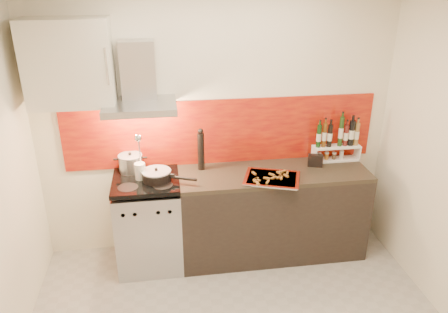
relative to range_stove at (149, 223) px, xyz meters
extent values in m
cube|color=silver|center=(0.70, 0.30, 0.86)|extent=(3.40, 0.02, 2.60)
cube|color=maroon|center=(0.75, 0.29, 0.78)|extent=(3.00, 0.02, 0.64)
cube|color=#B7B7BA|center=(0.00, 0.00, -0.02)|extent=(0.60, 0.60, 0.84)
cube|color=black|center=(0.00, -0.28, -0.11)|extent=(0.50, 0.02, 0.40)
cube|color=#B7B7BA|center=(0.00, -0.28, 0.28)|extent=(0.56, 0.02, 0.12)
cube|color=#FF190C|center=(0.00, -0.29, 0.28)|extent=(0.10, 0.01, 0.04)
cube|color=black|center=(0.00, 0.00, 0.45)|extent=(0.60, 0.60, 0.04)
cube|color=black|center=(1.20, 0.00, -0.01)|extent=(1.80, 0.60, 0.86)
cube|color=black|center=(1.20, 0.00, 0.44)|extent=(1.80, 0.60, 0.04)
cube|color=#B7B7BA|center=(0.00, 0.05, 1.14)|extent=(0.62, 0.50, 0.06)
cube|color=#B7B7BA|center=(0.00, 0.20, 1.42)|extent=(0.30, 0.18, 0.50)
sphere|color=#FFD18C|center=(-0.15, 0.05, 1.10)|extent=(0.07, 0.07, 0.07)
sphere|color=#FFD18C|center=(0.15, 0.05, 1.10)|extent=(0.07, 0.07, 0.07)
cube|color=beige|center=(-0.55, 0.13, 1.51)|extent=(0.70, 0.35, 0.72)
cylinder|color=#B7B7BA|center=(-0.13, 0.18, 0.55)|extent=(0.22, 0.22, 0.15)
cylinder|color=#99999E|center=(-0.13, 0.18, 0.63)|extent=(0.23, 0.23, 0.01)
sphere|color=black|center=(-0.13, 0.18, 0.65)|extent=(0.03, 0.03, 0.03)
cylinder|color=black|center=(0.10, -0.04, 0.51)|extent=(0.26, 0.26, 0.08)
cylinder|color=#99999E|center=(0.10, -0.04, 0.56)|extent=(0.26, 0.26, 0.01)
sphere|color=black|center=(0.10, -0.04, 0.58)|extent=(0.03, 0.03, 0.03)
cylinder|color=black|center=(0.34, -0.14, 0.52)|extent=(0.24, 0.12, 0.03)
cylinder|color=silver|center=(-0.04, 0.01, 0.54)|extent=(0.10, 0.10, 0.16)
cylinder|color=silver|center=(-0.03, 0.01, 0.75)|extent=(0.01, 0.07, 0.30)
sphere|color=silver|center=(-0.03, -0.06, 0.89)|extent=(0.07, 0.07, 0.07)
cylinder|color=black|center=(0.52, 0.16, 0.64)|extent=(0.06, 0.06, 0.37)
sphere|color=black|center=(0.52, 0.16, 0.85)|extent=(0.05, 0.05, 0.05)
cube|color=white|center=(1.87, 0.17, 0.47)|extent=(0.47, 0.13, 0.01)
cube|color=white|center=(1.65, 0.17, 0.53)|extent=(0.01, 0.13, 0.13)
cube|color=white|center=(2.10, 0.17, 0.53)|extent=(0.02, 0.13, 0.13)
cube|color=white|center=(1.87, 0.17, 0.61)|extent=(0.47, 0.13, 0.02)
cylinder|color=black|center=(1.68, 0.17, 0.73)|extent=(0.05, 0.05, 0.23)
cylinder|color=#58320F|center=(1.73, 0.17, 0.73)|extent=(0.04, 0.04, 0.24)
cylinder|color=black|center=(1.79, 0.17, 0.73)|extent=(0.05, 0.05, 0.22)
cylinder|color=#193212|center=(1.90, 0.17, 0.76)|extent=(0.05, 0.05, 0.30)
cylinder|color=#531916|center=(1.96, 0.17, 0.72)|extent=(0.04, 0.04, 0.22)
cylinder|color=black|center=(2.01, 0.17, 0.74)|extent=(0.06, 0.06, 0.26)
cylinder|color=olive|center=(2.07, 0.17, 0.73)|extent=(0.05, 0.05, 0.23)
cylinder|color=beige|center=(1.70, 0.17, 0.50)|extent=(0.04, 0.04, 0.06)
cylinder|color=#A0581A|center=(1.78, 0.17, 0.51)|extent=(0.04, 0.04, 0.06)
cylinder|color=#412F20|center=(1.86, 0.17, 0.50)|extent=(0.04, 0.04, 0.06)
cylinder|color=beige|center=(1.93, 0.17, 0.51)|extent=(0.04, 0.04, 0.07)
cube|color=black|center=(1.62, 0.06, 0.52)|extent=(0.15, 0.10, 0.12)
cube|color=silver|center=(1.14, -0.17, 0.47)|extent=(0.56, 0.49, 0.01)
cube|color=silver|center=(1.14, -0.17, 0.48)|extent=(0.59, 0.52, 0.01)
cube|color=red|center=(1.14, -0.17, 0.48)|extent=(0.51, 0.44, 0.01)
cube|color=brown|center=(0.98, -0.19, 0.49)|extent=(0.06, 0.05, 0.02)
cube|color=brown|center=(1.22, -0.10, 0.49)|extent=(0.04, 0.06, 0.02)
cube|color=brown|center=(1.07, -0.26, 0.49)|extent=(0.05, 0.06, 0.02)
cube|color=brown|center=(1.20, -0.19, 0.49)|extent=(0.07, 0.04, 0.02)
cube|color=brown|center=(0.99, -0.21, 0.49)|extent=(0.05, 0.06, 0.02)
cube|color=brown|center=(1.24, -0.09, 0.49)|extent=(0.02, 0.06, 0.02)
cube|color=brown|center=(1.15, -0.12, 0.49)|extent=(0.05, 0.06, 0.02)
cube|color=brown|center=(1.30, -0.11, 0.49)|extent=(0.04, 0.07, 0.02)
cube|color=brown|center=(1.27, -0.07, 0.49)|extent=(0.06, 0.04, 0.02)
cube|color=brown|center=(1.21, -0.20, 0.49)|extent=(0.02, 0.06, 0.02)
cube|color=brown|center=(0.98, -0.27, 0.49)|extent=(0.03, 0.07, 0.02)
cube|color=brown|center=(0.98, -0.21, 0.49)|extent=(0.05, 0.06, 0.02)
cube|color=brown|center=(1.15, -0.19, 0.49)|extent=(0.06, 0.04, 0.02)
cube|color=brown|center=(1.08, -0.19, 0.49)|extent=(0.06, 0.05, 0.02)
cube|color=brown|center=(1.27, -0.16, 0.49)|extent=(0.04, 0.07, 0.02)
cube|color=brown|center=(0.99, -0.07, 0.49)|extent=(0.04, 0.07, 0.02)
camera|label=1|loc=(0.19, -3.62, 2.24)|focal=35.00mm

